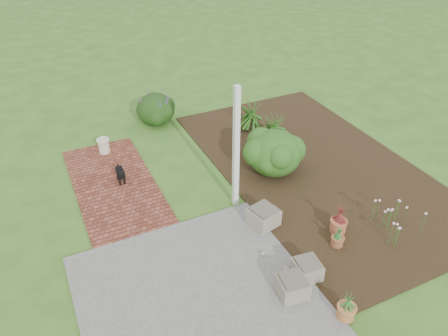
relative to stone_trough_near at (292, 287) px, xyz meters
name	(u,v)px	position (x,y,z in m)	size (l,w,h in m)	color
ground	(224,211)	(-0.08, 2.28, -0.18)	(80.00, 80.00, 0.00)	#306620
concrete_patio	(199,298)	(-1.33, 0.53, -0.16)	(3.50, 3.50, 0.04)	#5C5C5A
brick_path	(114,184)	(-1.78, 4.03, -0.16)	(1.60, 3.50, 0.04)	#5F2A1E
garden_bed	(315,167)	(2.42, 2.78, -0.17)	(4.00, 7.00, 0.03)	black
veranda_post	(236,150)	(0.22, 2.38, 1.07)	(0.10, 0.10, 2.50)	white
stone_trough_near	(292,287)	(0.00, 0.00, 0.00)	(0.43, 0.43, 0.29)	gray
stone_trough_mid	(307,269)	(0.40, 0.20, -0.01)	(0.41, 0.41, 0.27)	gray
stone_trough_far	(263,217)	(0.40, 1.59, 0.01)	(0.47, 0.47, 0.32)	gray
black_dog	(121,173)	(-1.62, 3.99, 0.10)	(0.16, 0.48, 0.41)	black
cream_ceramic_urn	(104,146)	(-1.67, 5.36, 0.03)	(0.26, 0.26, 0.34)	beige
evergreen_shrub	(274,152)	(1.47, 3.02, 0.34)	(1.16, 1.16, 0.98)	#0F3814
agapanthus_clump_back	(273,125)	(2.14, 4.19, 0.26)	(0.91, 0.91, 0.82)	#0D3C0B
agapanthus_clump_front	(250,112)	(1.95, 5.01, 0.27)	(0.96, 0.96, 0.85)	#0E370E
pink_flower_patch	(391,217)	(2.39, 0.49, 0.13)	(0.88, 0.88, 0.56)	#113D0F
terracotta_pot_bronze	(338,226)	(1.54, 0.86, -0.04)	(0.29, 0.29, 0.24)	#AA5B39
terracotta_pot_small_left	(337,241)	(1.30, 0.57, -0.07)	(0.21, 0.21, 0.18)	#945632
terracotta_pot_small_right	(346,312)	(0.47, -0.70, -0.04)	(0.26, 0.26, 0.22)	#B5703D
purple_flowering_bush	(156,108)	(-0.10, 6.31, 0.23)	(0.97, 0.97, 0.83)	black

